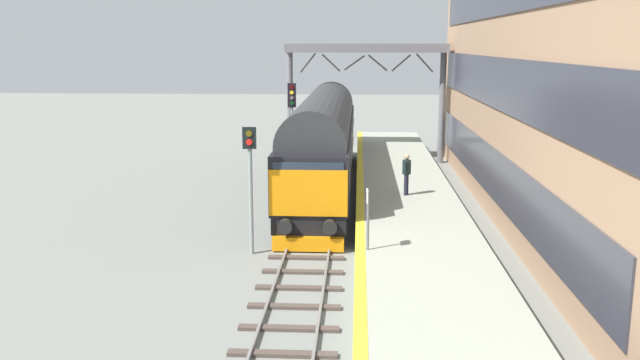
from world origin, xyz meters
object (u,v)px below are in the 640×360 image
object	(u,v)px
signal_post_mid	(292,116)
waiting_passenger	(407,170)
signal_post_near	(250,176)
platform_number_sign	(368,210)
diesel_locomotive	(324,139)

from	to	relation	value
signal_post_mid	waiting_passenger	xyz separation A→B (m)	(5.45, -9.04, -1.19)
signal_post_near	waiting_passenger	size ratio (longest dim) A/B	2.61
signal_post_near	waiting_passenger	world-z (taller)	signal_post_near
signal_post_mid	waiting_passenger	world-z (taller)	signal_post_mid
signal_post_near	platform_number_sign	bearing A→B (deg)	-33.22
diesel_locomotive	signal_post_mid	size ratio (longest dim) A/B	4.11
platform_number_sign	signal_post_near	bearing A→B (deg)	146.78
diesel_locomotive	platform_number_sign	bearing A→B (deg)	-81.31
diesel_locomotive	platform_number_sign	size ratio (longest dim) A/B	11.28
signal_post_mid	platform_number_sign	distance (m)	16.91
signal_post_near	platform_number_sign	world-z (taller)	signal_post_near
diesel_locomotive	waiting_passenger	xyz separation A→B (m)	(3.58, -5.36, -0.50)
platform_number_sign	waiting_passenger	bearing A→B (deg)	77.56
signal_post_mid	signal_post_near	bearing A→B (deg)	-90.00
diesel_locomotive	signal_post_near	xyz separation A→B (m)	(-1.87, -10.26, 0.19)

